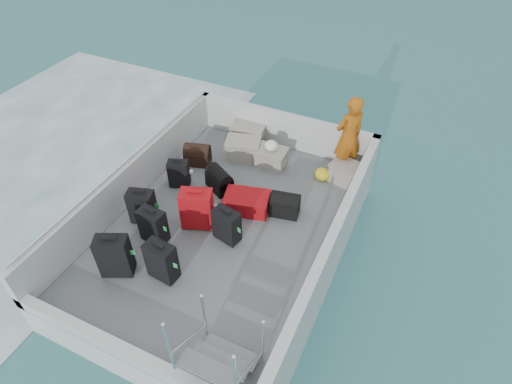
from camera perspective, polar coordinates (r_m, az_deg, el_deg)
ground at (r=7.31m, az=-3.92°, el=-7.78°), size 160.00×160.00×0.00m
wake_foam at (r=10.00m, az=-28.96°, el=2.20°), size 10.00×10.00×0.00m
ferry_hull at (r=7.08m, az=-4.03°, el=-6.22°), size 3.60×5.00×0.60m
deck at (r=6.85m, az=-4.16°, el=-4.50°), size 3.30×4.70×0.02m
deck_fittings at (r=6.27m, az=-2.92°, el=-5.02°), size 3.60×5.00×0.90m
suitcase_0 at (r=6.27m, az=-18.31°, el=-8.16°), size 0.51×0.42×0.69m
suitcase_1 at (r=6.92m, az=-14.90°, el=-1.97°), size 0.45×0.34×0.61m
suitcase_2 at (r=7.48m, az=-10.23°, el=2.38°), size 0.40×0.33×0.51m
suitcase_3 at (r=6.08m, az=-12.46°, el=-9.06°), size 0.44×0.28×0.63m
suitcase_4 at (r=6.59m, az=-13.55°, el=-4.46°), size 0.42×0.27×0.59m
suitcase_5 at (r=6.67m, az=-7.87°, el=-2.29°), size 0.56×0.45×0.68m
suitcase_7 at (r=6.44m, az=-3.92°, el=-4.52°), size 0.45×0.32×0.57m
suitcase_8 at (r=7.00m, az=-1.24°, el=-1.38°), size 0.82×0.64×0.29m
duffel_0 at (r=7.99m, az=-7.78°, el=4.76°), size 0.53×0.42×0.32m
duffel_1 at (r=7.39m, az=-4.90°, el=1.42°), size 0.57×0.50×0.32m
duffel_2 at (r=6.92m, az=3.87°, el=-1.87°), size 0.51×0.38×0.32m
crate_0 at (r=8.44m, az=-1.01°, el=7.68°), size 0.65×0.48×0.37m
crate_1 at (r=8.05m, az=-1.73°, el=5.68°), size 0.68×0.56×0.36m
crate_2 at (r=7.87m, az=2.00°, el=4.55°), size 0.54×0.38×0.32m
crate_3 at (r=7.65m, az=12.11°, el=2.28°), size 0.64×0.51×0.34m
yellow_bag at (r=7.68m, az=8.85°, el=2.37°), size 0.28×0.26×0.22m
white_bag at (r=7.72m, az=2.04°, el=6.03°), size 0.24×0.24×0.18m
passenger at (r=7.53m, az=12.22°, el=7.21°), size 0.64×0.66×1.52m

